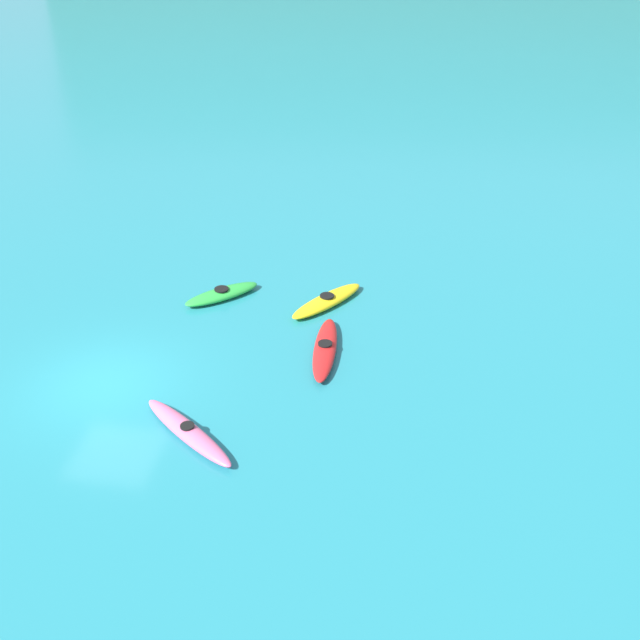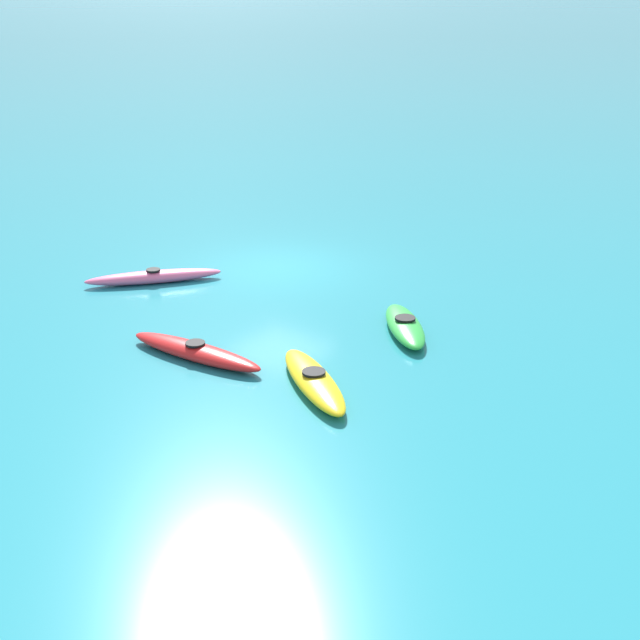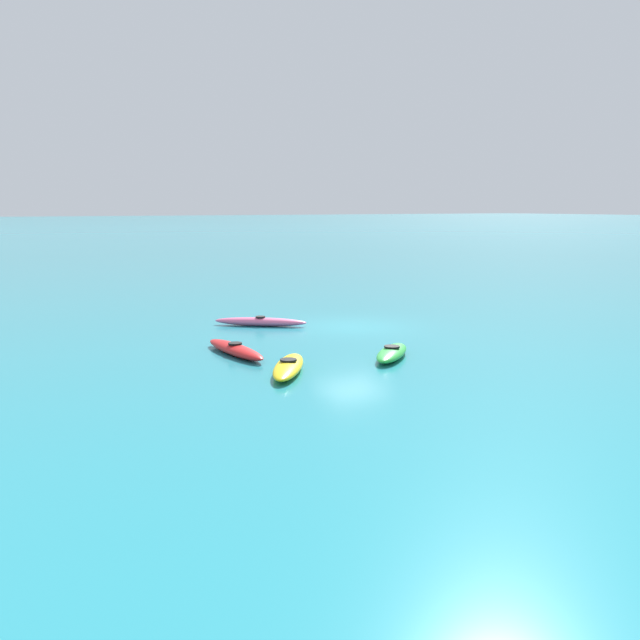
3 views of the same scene
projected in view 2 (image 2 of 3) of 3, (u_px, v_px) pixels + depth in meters
name	position (u px, v px, depth m)	size (l,w,h in m)	color
ground_plane	(280.00, 267.00, 24.13)	(600.00, 600.00, 0.00)	teal
kayak_green	(405.00, 326.00, 19.72)	(2.41, 2.34, 0.37)	green
kayak_pink	(154.00, 277.00, 22.88)	(3.12, 2.62, 0.37)	pink
kayak_yellow	(314.00, 381.00, 17.09)	(2.34, 2.96, 0.37)	yellow
kayak_red	(196.00, 351.00, 18.40)	(0.88, 3.43, 0.37)	red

